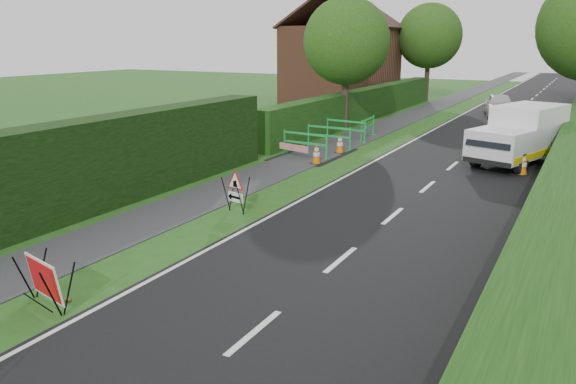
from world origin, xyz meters
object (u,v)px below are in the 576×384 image
at_px(triangle_sign, 235,188).
at_px(red_rect_sign, 44,280).
at_px(works_van, 521,134).
at_px(hatchback_car, 499,105).

bearing_deg(triangle_sign, red_rect_sign, -75.36).
xyz_separation_m(red_rect_sign, works_van, (5.75, 16.60, 0.63)).
xyz_separation_m(triangle_sign, hatchback_car, (3.12, 24.63, -0.01)).
distance_m(triangle_sign, works_van, 11.95).
height_order(red_rect_sign, hatchback_car, hatchback_car).
height_order(triangle_sign, hatchback_car, hatchback_car).
height_order(triangle_sign, works_van, works_van).
xyz_separation_m(red_rect_sign, triangle_sign, (-0.21, 6.25, 0.17)).
bearing_deg(hatchback_car, red_rect_sign, -108.53).
bearing_deg(triangle_sign, works_van, 72.85).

